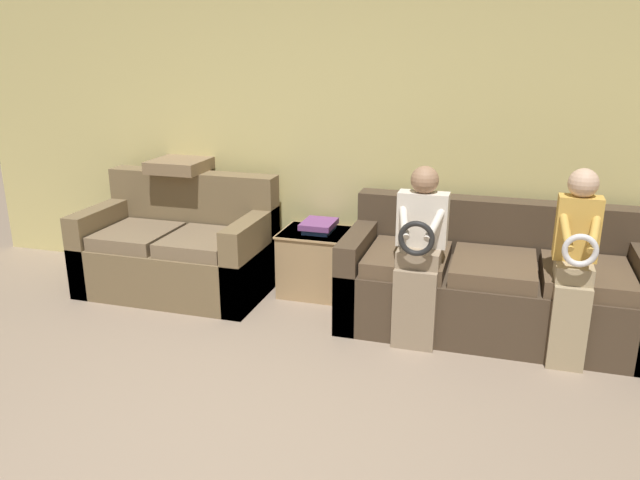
# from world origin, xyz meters

# --- Properties ---
(wall_back) EXTENTS (7.00, 0.06, 2.55)m
(wall_back) POSITION_xyz_m (0.00, 2.84, 1.27)
(wall_back) COLOR #DBCC7F
(wall_back) RESTS_ON ground_plane
(couch_main) EXTENTS (2.11, 0.93, 0.87)m
(couch_main) POSITION_xyz_m (1.20, 2.30, 0.32)
(couch_main) COLOR #473828
(couch_main) RESTS_ON ground_plane
(couch_side) EXTENTS (1.49, 0.87, 0.94)m
(couch_side) POSITION_xyz_m (-1.31, 2.31, 0.33)
(couch_side) COLOR brown
(couch_side) RESTS_ON ground_plane
(child_left_seated) EXTENTS (0.34, 0.38, 1.21)m
(child_left_seated) POSITION_xyz_m (0.72, 1.92, 0.67)
(child_left_seated) COLOR gray
(child_left_seated) RESTS_ON ground_plane
(child_right_seated) EXTENTS (0.27, 0.38, 1.25)m
(child_right_seated) POSITION_xyz_m (1.69, 1.93, 0.70)
(child_right_seated) COLOR tan
(child_right_seated) RESTS_ON ground_plane
(side_shelf) EXTENTS (0.59, 0.48, 0.53)m
(side_shelf) POSITION_xyz_m (-0.18, 2.54, 0.27)
(side_shelf) COLOR tan
(side_shelf) RESTS_ON ground_plane
(book_stack) EXTENTS (0.25, 0.31, 0.09)m
(book_stack) POSITION_xyz_m (-0.18, 2.56, 0.57)
(book_stack) COLOR #33569E
(book_stack) RESTS_ON side_shelf
(throw_pillow) EXTENTS (0.45, 0.45, 0.10)m
(throw_pillow) POSITION_xyz_m (-1.42, 2.60, 0.99)
(throw_pillow) COLOR #846B4C
(throw_pillow) RESTS_ON couch_side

